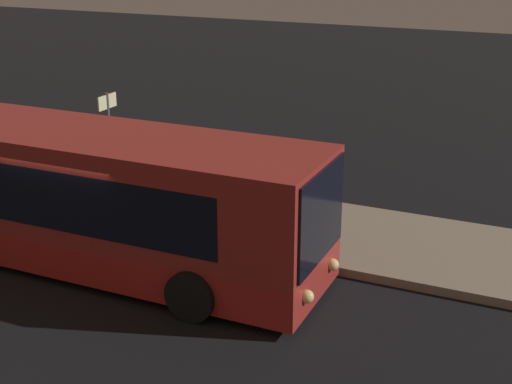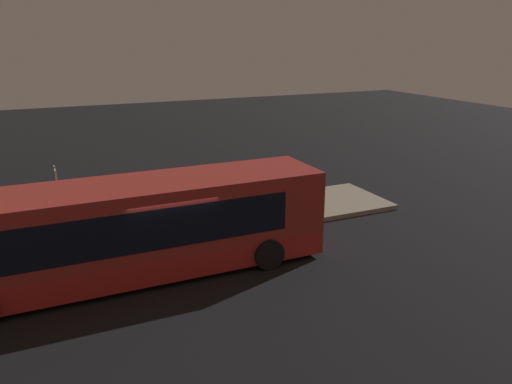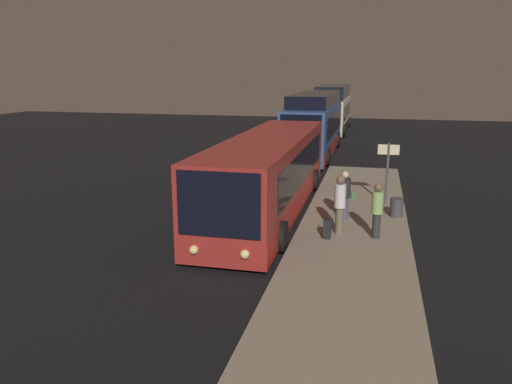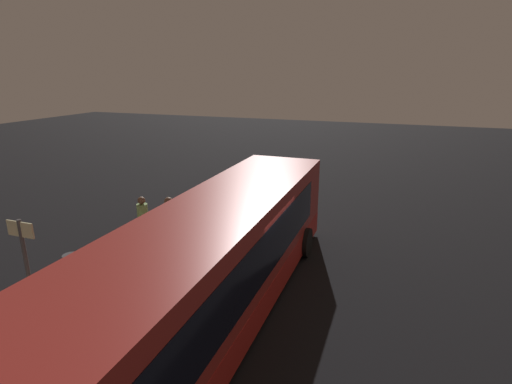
{
  "view_description": "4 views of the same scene",
  "coord_description": "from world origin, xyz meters",
  "px_view_note": "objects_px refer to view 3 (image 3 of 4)",
  "views": [
    {
      "loc": [
        8.44,
        -10.73,
        6.51
      ],
      "look_at": [
        3.24,
        0.76,
        1.86
      ],
      "focal_mm": 50.0,
      "sensor_mm": 36.0,
      "label": 1
    },
    {
      "loc": [
        -3.22,
        -13.49,
        6.76
      ],
      "look_at": [
        3.24,
        0.76,
        1.86
      ],
      "focal_mm": 35.0,
      "sensor_mm": 36.0,
      "label": 2
    },
    {
      "loc": [
        16.19,
        3.87,
        5.11
      ],
      "look_at": [
        3.24,
        0.76,
        1.86
      ],
      "focal_mm": 35.0,
      "sensor_mm": 36.0,
      "label": 3
    },
    {
      "loc": [
        -8.84,
        -3.65,
        5.74
      ],
      "look_at": [
        3.24,
        0.76,
        1.86
      ],
      "focal_mm": 28.0,
      "sensor_mm": 36.0,
      "label": 4
    }
  ],
  "objects_px": {
    "bus_third": "(333,111)",
    "passenger_boarding": "(377,208)",
    "bus_lead": "(269,175)",
    "bus_second": "(314,127)",
    "passenger_waiting": "(345,194)",
    "sign_post": "(388,166)",
    "trash_bin": "(397,207)",
    "passenger_with_bags": "(340,202)",
    "suitcase": "(327,229)"
  },
  "relations": [
    {
      "from": "bus_lead",
      "to": "passenger_with_bags",
      "type": "bearing_deg",
      "value": 47.16
    },
    {
      "from": "bus_third",
      "to": "passenger_boarding",
      "type": "xyz_separation_m",
      "value": [
        29.03,
        3.89,
        -0.58
      ]
    },
    {
      "from": "bus_lead",
      "to": "bus_third",
      "type": "height_order",
      "value": "bus_third"
    },
    {
      "from": "suitcase",
      "to": "trash_bin",
      "type": "height_order",
      "value": "suitcase"
    },
    {
      "from": "bus_second",
      "to": "sign_post",
      "type": "height_order",
      "value": "bus_second"
    },
    {
      "from": "passenger_boarding",
      "to": "trash_bin",
      "type": "xyz_separation_m",
      "value": [
        -2.49,
        0.67,
        -0.6
      ]
    },
    {
      "from": "suitcase",
      "to": "trash_bin",
      "type": "relative_size",
      "value": 1.24
    },
    {
      "from": "trash_bin",
      "to": "sign_post",
      "type": "bearing_deg",
      "value": -167.94
    },
    {
      "from": "passenger_with_bags",
      "to": "passenger_waiting",
      "type": "bearing_deg",
      "value": -170.81
    },
    {
      "from": "trash_bin",
      "to": "bus_third",
      "type": "bearing_deg",
      "value": -170.25
    },
    {
      "from": "bus_third",
      "to": "passenger_boarding",
      "type": "height_order",
      "value": "bus_third"
    },
    {
      "from": "passenger_boarding",
      "to": "passenger_with_bags",
      "type": "xyz_separation_m",
      "value": [
        -0.15,
        -1.12,
        0.1
      ]
    },
    {
      "from": "passenger_boarding",
      "to": "suitcase",
      "type": "distance_m",
      "value": 1.6
    },
    {
      "from": "passenger_with_bags",
      "to": "suitcase",
      "type": "distance_m",
      "value": 0.95
    },
    {
      "from": "passenger_boarding",
      "to": "passenger_waiting",
      "type": "bearing_deg",
      "value": 40.39
    },
    {
      "from": "sign_post",
      "to": "trash_bin",
      "type": "distance_m",
      "value": 2.0
    },
    {
      "from": "passenger_boarding",
      "to": "bus_second",
      "type": "bearing_deg",
      "value": 23.25
    },
    {
      "from": "passenger_with_bags",
      "to": "suitcase",
      "type": "height_order",
      "value": "passenger_with_bags"
    },
    {
      "from": "bus_second",
      "to": "suitcase",
      "type": "bearing_deg",
      "value": 8.5
    },
    {
      "from": "passenger_with_bags",
      "to": "suitcase",
      "type": "relative_size",
      "value": 2.29
    },
    {
      "from": "bus_lead",
      "to": "bus_third",
      "type": "relative_size",
      "value": 1.11
    },
    {
      "from": "passenger_waiting",
      "to": "trash_bin",
      "type": "bearing_deg",
      "value": 61.0
    },
    {
      "from": "passenger_boarding",
      "to": "bus_lead",
      "type": "bearing_deg",
      "value": 64.69
    },
    {
      "from": "passenger_boarding",
      "to": "trash_bin",
      "type": "bearing_deg",
      "value": -5.47
    },
    {
      "from": "suitcase",
      "to": "trash_bin",
      "type": "distance_m",
      "value": 3.53
    },
    {
      "from": "bus_second",
      "to": "passenger_waiting",
      "type": "xyz_separation_m",
      "value": [
        14.28,
        2.81,
        -0.66
      ]
    },
    {
      "from": "bus_lead",
      "to": "passenger_with_bags",
      "type": "relative_size",
      "value": 6.59
    },
    {
      "from": "sign_post",
      "to": "trash_bin",
      "type": "relative_size",
      "value": 3.57
    },
    {
      "from": "bus_third",
      "to": "passenger_boarding",
      "type": "bearing_deg",
      "value": 7.62
    },
    {
      "from": "bus_lead",
      "to": "bus_second",
      "type": "distance_m",
      "value": 13.37
    },
    {
      "from": "bus_third",
      "to": "passenger_waiting",
      "type": "distance_m",
      "value": 27.37
    },
    {
      "from": "bus_lead",
      "to": "passenger_waiting",
      "type": "xyz_separation_m",
      "value": [
        0.91,
        2.81,
        -0.33
      ]
    },
    {
      "from": "passenger_boarding",
      "to": "passenger_with_bags",
      "type": "bearing_deg",
      "value": 91.85
    },
    {
      "from": "bus_lead",
      "to": "trash_bin",
      "type": "xyz_separation_m",
      "value": [
        0.23,
        4.56,
        -0.88
      ]
    },
    {
      "from": "bus_third",
      "to": "passenger_boarding",
      "type": "distance_m",
      "value": 29.3
    },
    {
      "from": "bus_third",
      "to": "passenger_with_bags",
      "type": "distance_m",
      "value": 29.01
    },
    {
      "from": "bus_second",
      "to": "trash_bin",
      "type": "height_order",
      "value": "bus_second"
    },
    {
      "from": "bus_lead",
      "to": "suitcase",
      "type": "relative_size",
      "value": 15.08
    },
    {
      "from": "bus_second",
      "to": "passenger_with_bags",
      "type": "height_order",
      "value": "bus_second"
    },
    {
      "from": "bus_lead",
      "to": "passenger_with_bags",
      "type": "distance_m",
      "value": 3.78
    },
    {
      "from": "bus_lead",
      "to": "trash_bin",
      "type": "distance_m",
      "value": 4.65
    },
    {
      "from": "passenger_with_bags",
      "to": "bus_third",
      "type": "bearing_deg",
      "value": -163.84
    },
    {
      "from": "bus_third",
      "to": "sign_post",
      "type": "xyz_separation_m",
      "value": [
        24.93,
        4.22,
        -0.04
      ]
    },
    {
      "from": "sign_post",
      "to": "trash_bin",
      "type": "xyz_separation_m",
      "value": [
        1.61,
        0.34,
        -1.14
      ]
    },
    {
      "from": "passenger_waiting",
      "to": "sign_post",
      "type": "xyz_separation_m",
      "value": [
        -2.29,
        1.41,
        0.59
      ]
    },
    {
      "from": "passenger_with_bags",
      "to": "trash_bin",
      "type": "xyz_separation_m",
      "value": [
        -2.34,
        1.79,
        -0.7
      ]
    },
    {
      "from": "bus_third",
      "to": "suitcase",
      "type": "distance_m",
      "value": 29.5
    },
    {
      "from": "bus_lead",
      "to": "trash_bin",
      "type": "relative_size",
      "value": 18.68
    },
    {
      "from": "bus_third",
      "to": "passenger_with_bags",
      "type": "relative_size",
      "value": 5.95
    },
    {
      "from": "trash_bin",
      "to": "passenger_boarding",
      "type": "bearing_deg",
      "value": -15.13
    }
  ]
}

